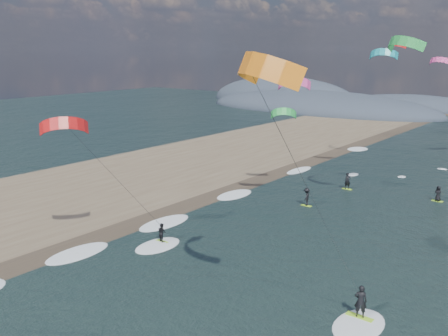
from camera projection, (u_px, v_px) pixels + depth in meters
The scene contains 9 objects.
ground at pixel (102, 335), 27.21m from camera, with size 260.00×260.00×0.00m, color black.
sand_strip at pixel (29, 207), 49.31m from camera, with size 26.00×240.00×0.00m, color brown.
wet_sand_strip at pixel (107, 234), 42.08m from camera, with size 3.00×240.00×0.00m, color #382D23.
coastal_hills at pixel (315, 106), 136.60m from camera, with size 80.00×41.00×15.00m.
kitesurfer_near_a at pixel (269, 114), 24.30m from camera, with size 8.20×9.50×15.57m.
kitesurfer_near_b at pixel (98, 165), 37.00m from camera, with size 6.69×9.11×11.35m.
far_kitesurfers at pixel (348, 192), 51.10m from camera, with size 10.92×10.68×1.86m.
bg_kite_field at pixel (434, 70), 67.08m from camera, with size 15.90×69.35×8.71m.
shoreline_surf at pixel (158, 222), 44.98m from camera, with size 2.40×79.40×0.11m.
Camera 1 is at (20.30, -15.00, 15.21)m, focal length 40.00 mm.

